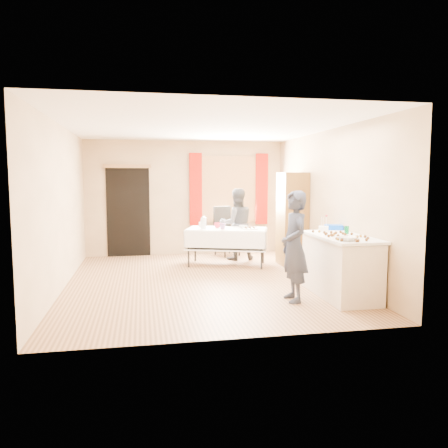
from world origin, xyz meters
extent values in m
cube|color=#9E7047|center=(0.00, 0.00, -0.01)|extent=(4.50, 5.50, 0.02)
cube|color=white|center=(0.00, 0.00, 2.61)|extent=(4.50, 5.50, 0.02)
cube|color=tan|center=(0.00, 2.76, 1.30)|extent=(4.50, 0.02, 2.60)
cube|color=tan|center=(0.00, -2.76, 1.30)|extent=(4.50, 0.02, 2.60)
cube|color=tan|center=(-2.26, 0.00, 1.30)|extent=(0.02, 5.50, 2.60)
cube|color=tan|center=(2.26, 0.00, 1.30)|extent=(0.02, 5.50, 2.60)
cube|color=olive|center=(1.00, 2.72, 1.50)|extent=(1.32, 0.06, 1.52)
cube|color=white|center=(1.00, 2.71, 1.50)|extent=(1.20, 0.02, 1.40)
cube|color=#970E04|center=(0.22, 2.67, 1.50)|extent=(0.28, 0.06, 1.65)
cube|color=#970E04|center=(1.78, 2.67, 1.50)|extent=(0.28, 0.06, 1.65)
cube|color=black|center=(-1.30, 2.73, 1.00)|extent=(0.95, 0.04, 2.00)
cube|color=olive|center=(-1.30, 2.70, 2.02)|extent=(1.05, 0.06, 0.08)
cube|color=brown|center=(1.99, 1.11, 0.93)|extent=(0.50, 0.60, 1.87)
cube|color=beige|center=(1.89, -1.31, 0.43)|extent=(0.65, 1.44, 0.86)
cube|color=white|center=(1.89, -1.31, 0.89)|extent=(0.71, 1.49, 0.04)
cube|color=white|center=(0.67, 1.28, 0.73)|extent=(1.72, 1.23, 0.04)
cube|color=black|center=(0.90, 2.37, 0.49)|extent=(0.60, 0.60, 0.07)
cube|color=black|center=(0.81, 2.56, 0.78)|extent=(0.44, 0.22, 0.65)
imported|color=#22273B|center=(1.12, -1.44, 0.79)|extent=(0.58, 0.39, 1.58)
imported|color=black|center=(1.00, 1.86, 0.77)|extent=(0.78, 0.62, 1.53)
cylinder|color=#07843F|center=(2.05, -1.15, 0.97)|extent=(0.07, 0.07, 0.12)
imported|color=white|center=(1.72, -1.84, 0.94)|extent=(0.40, 0.40, 0.06)
cube|color=white|center=(1.85, -0.75, 0.95)|extent=(0.18, 0.15, 0.08)
cube|color=blue|center=(2.10, -0.59, 0.95)|extent=(0.36, 0.30, 0.08)
cylinder|color=silver|center=(0.21, 1.32, 0.86)|extent=(0.13, 0.13, 0.22)
imported|color=#B01E30|center=(0.50, 1.40, 0.80)|extent=(0.24, 0.24, 0.11)
imported|color=red|center=(0.56, 1.14, 0.81)|extent=(0.24, 0.24, 0.12)
imported|color=white|center=(1.01, 1.26, 0.78)|extent=(0.33, 0.33, 0.05)
cube|color=white|center=(1.09, 1.04, 0.76)|extent=(0.29, 0.21, 0.02)
imported|color=white|center=(0.20, 1.62, 0.83)|extent=(0.14, 0.14, 0.16)
sphere|color=#3F2314|center=(1.95, -1.65, 0.93)|extent=(0.04, 0.04, 0.04)
sphere|color=#371C09|center=(1.62, -1.47, 0.93)|extent=(0.04, 0.04, 0.04)
sphere|color=#371C09|center=(2.06, -1.77, 0.93)|extent=(0.04, 0.04, 0.04)
sphere|color=#371C09|center=(1.77, -1.46, 0.93)|extent=(0.04, 0.04, 0.04)
sphere|color=#371C09|center=(1.81, -1.97, 0.93)|extent=(0.04, 0.04, 0.04)
sphere|color=#371C09|center=(2.00, -1.05, 0.93)|extent=(0.04, 0.04, 0.04)
sphere|color=#3F2314|center=(1.71, -0.93, 0.93)|extent=(0.04, 0.04, 0.04)
sphere|color=#371C09|center=(1.62, -1.73, 0.93)|extent=(0.04, 0.04, 0.04)
sphere|color=#371C09|center=(2.10, -1.62, 0.93)|extent=(0.04, 0.04, 0.04)
sphere|color=#371C09|center=(1.73, -1.08, 0.93)|extent=(0.04, 0.04, 0.04)
sphere|color=#371C09|center=(1.67, -1.25, 0.93)|extent=(0.04, 0.04, 0.04)
sphere|color=#371C09|center=(1.95, -1.93, 0.93)|extent=(0.04, 0.04, 0.04)
sphere|color=#3F2314|center=(1.71, -1.35, 0.93)|extent=(0.04, 0.04, 0.04)
sphere|color=#371C09|center=(2.06, -1.30, 0.93)|extent=(0.04, 0.04, 0.04)
sphere|color=#371C09|center=(1.87, -1.53, 0.93)|extent=(0.04, 0.04, 0.04)
sphere|color=#371C09|center=(1.62, -1.89, 0.93)|extent=(0.04, 0.04, 0.04)
sphere|color=#371C09|center=(1.84, -1.08, 0.93)|extent=(0.04, 0.04, 0.04)
sphere|color=#371C09|center=(1.62, -0.90, 0.93)|extent=(0.04, 0.04, 0.04)
sphere|color=#3F2314|center=(2.07, -1.56, 0.93)|extent=(0.04, 0.04, 0.04)
sphere|color=#371C09|center=(1.70, -1.21, 0.93)|extent=(0.04, 0.04, 0.04)
sphere|color=#371C09|center=(1.66, -1.82, 0.93)|extent=(0.04, 0.04, 0.04)
sphere|color=#371C09|center=(1.78, -1.98, 0.93)|extent=(0.04, 0.04, 0.04)
sphere|color=#371C09|center=(1.85, -1.81, 0.93)|extent=(0.04, 0.04, 0.04)
sphere|color=#371C09|center=(1.82, -1.58, 0.93)|extent=(0.04, 0.04, 0.04)
sphere|color=#3F2314|center=(1.74, -1.37, 0.93)|extent=(0.04, 0.04, 0.04)
sphere|color=#371C09|center=(1.94, -1.34, 0.93)|extent=(0.04, 0.04, 0.04)
sphere|color=#371C09|center=(1.89, -1.13, 0.93)|extent=(0.04, 0.04, 0.04)
sphere|color=#371C09|center=(1.70, -1.40, 0.93)|extent=(0.04, 0.04, 0.04)
sphere|color=#371C09|center=(1.81, -1.25, 0.93)|extent=(0.04, 0.04, 0.04)
sphere|color=#371C09|center=(1.98, -1.62, 0.93)|extent=(0.04, 0.04, 0.04)
sphere|color=#3F2314|center=(1.62, -1.78, 0.93)|extent=(0.04, 0.04, 0.04)
sphere|color=#371C09|center=(1.95, -1.23, 0.93)|extent=(0.04, 0.04, 0.04)
camera|label=1|loc=(-1.00, -7.27, 1.75)|focal=35.00mm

